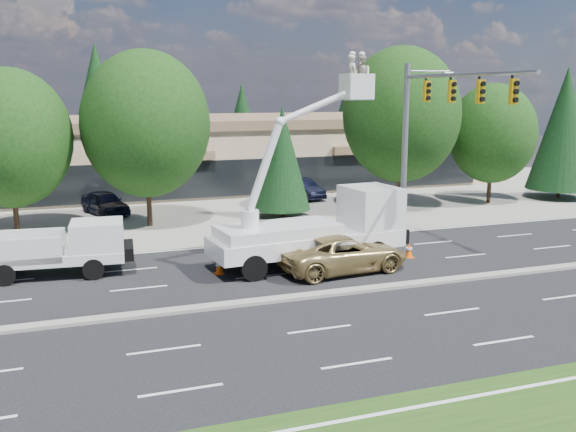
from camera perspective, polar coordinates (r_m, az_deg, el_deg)
name	(u,v)px	position (r m, az deg, el deg)	size (l,w,h in m)	color
ground	(287,300)	(23.89, -0.11, -7.44)	(140.00, 140.00, 0.00)	black
concrete_apron	(186,208)	(42.72, -9.05, 0.73)	(140.00, 22.00, 0.01)	gray
road_median	(287,298)	(23.87, -0.11, -7.31)	(120.00, 0.55, 0.12)	gray
strip_mall	(162,152)	(52.10, -11.18, 5.64)	(50.40, 15.40, 5.50)	#9E876C
tree_front_c	(10,138)	(36.53, -23.50, 6.36)	(6.35, 6.35, 8.81)	#332114
tree_front_d	(146,124)	(36.69, -12.53, 7.98)	(7.10, 7.10, 9.85)	#332114
tree_front_e	(282,158)	(38.67, -0.51, 5.14)	(3.39, 3.39, 6.68)	#332114
tree_front_f	(401,115)	(41.78, 10.05, 8.86)	(7.49, 7.49, 10.39)	#332114
tree_front_g	(492,133)	(45.69, 17.72, 7.01)	(5.85, 5.85, 8.12)	#332114
tree_front_h	(564,128)	(49.52, 23.32, 7.16)	(4.70, 4.70, 9.26)	#332114
tree_back_b	(98,103)	(63.47, -16.56, 9.61)	(6.10, 6.10, 12.02)	#332114
tree_back_c	(242,122)	(65.81, -4.09, 8.37)	(4.25, 4.25, 8.39)	#332114
tree_back_d	(350,112)	(69.94, 5.55, 9.19)	(5.04, 5.04, 9.93)	#332114
signal_mast	(428,122)	(33.43, 12.32, 8.21)	(2.76, 10.16, 9.00)	gray
utility_pickup	(63,254)	(28.33, -19.35, -3.19)	(5.96, 2.69, 2.22)	silver
bucket_truck	(323,219)	(28.35, 3.14, -0.30)	(8.86, 3.51, 9.25)	silver
traffic_cone_b	(219,266)	(27.16, -6.14, -4.46)	(0.40, 0.40, 0.70)	#FF5608
traffic_cone_c	(259,263)	(27.48, -2.63, -4.22)	(0.40, 0.40, 0.70)	#FF5608
traffic_cone_d	(409,250)	(30.18, 10.70, -3.01)	(0.40, 0.40, 0.70)	#FF5608
minivan	(343,253)	(27.42, 4.90, -3.32)	(2.61, 5.65, 1.57)	tan
parked_car_west	(105,203)	(41.38, -15.96, 1.14)	(1.77, 4.39, 1.50)	black
parked_car_east	(302,189)	(45.83, 1.27, 2.44)	(1.48, 4.25, 1.40)	black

